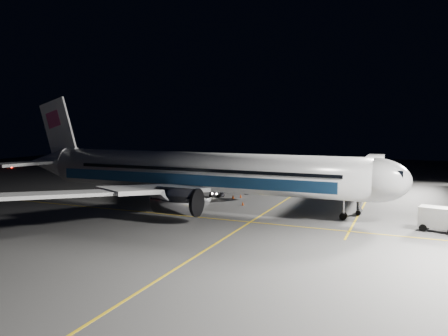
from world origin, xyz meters
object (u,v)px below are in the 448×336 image
safety_cone_a (241,196)px  safety_cone_c (243,203)px  safety_cone_b (233,197)px  jet_bridge (369,170)px  airliner (193,172)px  baggage_tug (217,193)px  service_truck (444,219)px

safety_cone_a → safety_cone_c: 6.77m
safety_cone_a → safety_cone_b: size_ratio=0.84×
jet_bridge → safety_cone_b: jet_bridge is taller
airliner → baggage_tug: bearing=91.7°
jet_bridge → baggage_tug: bearing=-159.4°
airliner → jet_bridge: 29.31m
safety_cone_b → baggage_tug: bearing=174.0°
service_truck → safety_cone_a: 31.83m
baggage_tug → safety_cone_c: (6.62, -5.26, -0.40)m
airliner → baggage_tug: size_ratio=26.47×
baggage_tug → service_truck: bearing=-8.7°
airliner → baggage_tug: airliner is taller
safety_cone_c → safety_cone_a: bearing=113.5°
safety_cone_a → safety_cone_c: (2.70, -6.21, 0.02)m
airliner → safety_cone_a: bearing=70.4°
safety_cone_b → safety_cone_c: size_ratio=1.10×
safety_cone_b → airliner: bearing=-107.3°
service_truck → safety_cone_c: service_truck is taller
baggage_tug → safety_cone_b: bearing=4.2°
service_truck → safety_cone_c: bearing=179.3°
airliner → safety_cone_a: size_ratio=113.39×
service_truck → safety_cone_b: service_truck is taller
airliner → safety_cone_c: size_ratio=104.75×
airliner → service_truck: airliner is taller
jet_bridge → safety_cone_b: size_ratio=53.47×
safety_cone_a → baggage_tug: bearing=-166.4°
service_truck → safety_cone_c: 27.35m
jet_bridge → service_truck: size_ratio=5.95×
airliner → jet_bridge: bearing=38.0°
airliner → safety_cone_c: bearing=32.2°
airliner → safety_cone_b: size_ratio=95.56×
safety_cone_b → safety_cone_a: bearing=55.8°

